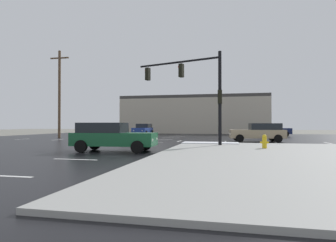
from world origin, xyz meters
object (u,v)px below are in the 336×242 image
Objects in this scene: sedan_navy at (270,130)px; sedan_green at (111,136)px; traffic_signal_mast at (195,84)px; sedan_blue at (143,129)px; sedan_tan at (259,132)px; utility_pole_far at (59,92)px; fire_hydrant at (264,141)px.

sedan_green is (-11.16, -22.61, 0.00)m from sedan_navy.
sedan_blue is at bearing -44.80° from traffic_signal_mast.
utility_pole_far is (-20.78, 2.82, 4.18)m from sedan_tan.
sedan_navy is 1.00× the size of sedan_blue.
traffic_signal_mast is at bearing -27.81° from utility_pole_far.
utility_pole_far is at bearing -13.50° from sedan_tan.
traffic_signal_mast reaches higher than sedan_navy.
sedan_blue is at bearing 123.56° from fire_hydrant.
traffic_signal_mast reaches higher than fire_hydrant.
fire_hydrant is at bearing -98.51° from sedan_navy.
sedan_tan is 13.87m from sedan_green.
sedan_navy is (7.15, 17.49, -3.50)m from traffic_signal_mast.
utility_pole_far is at bearing -36.44° from sedan_blue.
sedan_navy and sedan_green have the same top height.
traffic_signal_mast reaches higher than sedan_tan.
sedan_green is (-8.31, -2.50, 0.32)m from fire_hydrant.
utility_pole_far is (-23.18, -9.04, 4.18)m from sedan_navy.
sedan_green is (5.32, -23.04, 0.00)m from sedan_blue.
traffic_signal_mast is 0.65× the size of utility_pole_far.
traffic_signal_mast is 19.22m from sedan_navy.
sedan_blue and sedan_green have the same top height.
utility_pole_far is (-12.02, 13.58, 4.18)m from sedan_green.
traffic_signal_mast is 7.39m from sedan_green.
fire_hydrant is 0.17× the size of sedan_navy.
sedan_blue is (-14.08, 12.29, 0.00)m from sedan_tan.
sedan_blue is 23.65m from sedan_green.
traffic_signal_mast is 1.38× the size of sedan_navy.
sedan_blue is at bearing 99.71° from sedan_green.
fire_hydrant is 0.17× the size of sedan_tan.
fire_hydrant is 8.28m from sedan_tan.
sedan_green is 0.48× the size of utility_pole_far.
utility_pole_far reaches higher than sedan_green.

